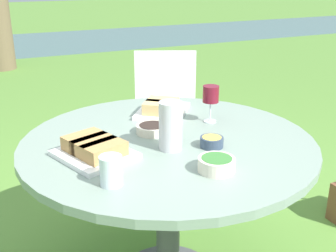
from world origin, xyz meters
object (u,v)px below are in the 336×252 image
at_px(wine_glass, 211,95).
at_px(dining_table, 168,161).
at_px(chair_near_right, 165,105).
at_px(water_pitcher, 171,126).

bearing_deg(wine_glass, dining_table, -157.59).
relative_size(chair_near_right, water_pitcher, 4.45).
distance_m(dining_table, wine_glass, 0.38).
xyz_separation_m(dining_table, chair_near_right, (0.48, 1.07, -0.11)).
relative_size(dining_table, wine_glass, 7.12).
bearing_deg(water_pitcher, wine_glass, 34.59).
distance_m(dining_table, water_pitcher, 0.23).
bearing_deg(dining_table, water_pitcher, -109.28).
height_order(dining_table, wine_glass, wine_glass).
bearing_deg(dining_table, wine_glass, 22.41).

